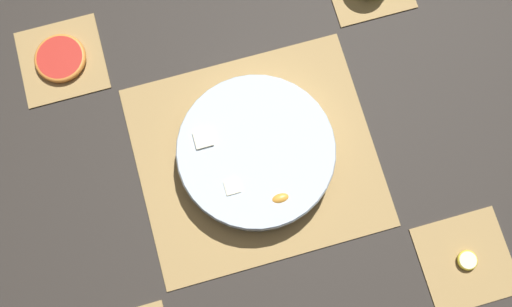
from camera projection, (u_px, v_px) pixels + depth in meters
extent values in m
plane|color=#2D2823|center=(256.00, 157.00, 1.11)|extent=(6.00, 6.00, 0.00)
cube|color=#A8844C|center=(256.00, 156.00, 1.10)|extent=(0.43, 0.39, 0.01)
cube|color=#4C381E|center=(343.00, 132.00, 1.11)|extent=(0.01, 0.38, 0.00)
cube|color=#4C381E|center=(318.00, 139.00, 1.11)|extent=(0.01, 0.38, 0.00)
cube|color=#4C381E|center=(294.00, 146.00, 1.11)|extent=(0.01, 0.38, 0.00)
cube|color=#4C381E|center=(269.00, 153.00, 1.10)|extent=(0.01, 0.38, 0.00)
cube|color=#4C381E|center=(243.00, 160.00, 1.10)|extent=(0.01, 0.38, 0.00)
cube|color=#4C381E|center=(218.00, 166.00, 1.10)|extent=(0.01, 0.38, 0.00)
cube|color=#4C381E|center=(193.00, 173.00, 1.09)|extent=(0.01, 0.38, 0.00)
cube|color=#4C381E|center=(167.00, 180.00, 1.09)|extent=(0.01, 0.38, 0.00)
cube|color=#A8844C|center=(62.00, 60.00, 1.15)|extent=(0.16, 0.16, 0.01)
cube|color=#4C381E|center=(86.00, 53.00, 1.15)|extent=(0.00, 0.16, 0.00)
cube|color=#4C381E|center=(70.00, 58.00, 1.15)|extent=(0.00, 0.16, 0.00)
cube|color=#4C381E|center=(53.00, 62.00, 1.14)|extent=(0.00, 0.16, 0.00)
cube|color=#4C381E|center=(37.00, 66.00, 1.14)|extent=(0.00, 0.16, 0.00)
cube|color=#A8844C|center=(466.00, 260.00, 1.06)|extent=(0.16, 0.16, 0.01)
cube|color=#4C381E|center=(487.00, 254.00, 1.06)|extent=(0.00, 0.16, 0.00)
cube|color=#4C381E|center=(466.00, 260.00, 1.06)|extent=(0.00, 0.16, 0.00)
cube|color=#4C381E|center=(445.00, 267.00, 1.06)|extent=(0.00, 0.16, 0.00)
cylinder|color=silver|center=(256.00, 153.00, 1.08)|extent=(0.28, 0.28, 0.05)
torus|color=silver|center=(256.00, 150.00, 1.06)|extent=(0.28, 0.28, 0.01)
cylinder|color=#F4EABC|center=(306.00, 177.00, 1.05)|extent=(0.03, 0.03, 0.01)
cylinder|color=#F4EABC|center=(212.00, 155.00, 1.06)|extent=(0.03, 0.03, 0.01)
cylinder|color=#F4EABC|center=(294.00, 111.00, 1.09)|extent=(0.03, 0.03, 0.01)
cylinder|color=#F4EABC|center=(290.00, 124.00, 1.10)|extent=(0.03, 0.03, 0.01)
cylinder|color=#F4EABC|center=(261.00, 106.00, 1.10)|extent=(0.03, 0.03, 0.01)
cylinder|color=#F4EABC|center=(247.00, 130.00, 1.08)|extent=(0.03, 0.03, 0.01)
cylinder|color=#F4EABC|center=(287.00, 184.00, 1.05)|extent=(0.03, 0.03, 0.01)
cube|color=beige|center=(283.00, 124.00, 1.07)|extent=(0.02, 0.02, 0.02)
cube|color=beige|center=(204.00, 141.00, 1.07)|extent=(0.03, 0.03, 0.03)
cube|color=beige|center=(232.00, 188.00, 1.05)|extent=(0.03, 0.03, 0.03)
cube|color=beige|center=(267.00, 127.00, 1.09)|extent=(0.02, 0.02, 0.02)
cube|color=beige|center=(203.00, 174.00, 1.05)|extent=(0.02, 0.02, 0.02)
cube|color=beige|center=(303.00, 150.00, 1.07)|extent=(0.02, 0.02, 0.02)
cube|color=beige|center=(243.00, 209.00, 1.06)|extent=(0.03, 0.03, 0.03)
cube|color=beige|center=(247.00, 99.00, 1.09)|extent=(0.02, 0.02, 0.02)
cube|color=beige|center=(263.00, 171.00, 1.08)|extent=(0.03, 0.03, 0.03)
cube|color=beige|center=(250.00, 188.00, 1.06)|extent=(0.03, 0.03, 0.03)
ellipsoid|color=#F9A338|center=(280.00, 198.00, 1.03)|extent=(0.03, 0.02, 0.02)
ellipsoid|color=#F9A338|center=(252.00, 143.00, 1.07)|extent=(0.03, 0.02, 0.02)
ellipsoid|color=#F9A338|center=(265.00, 92.00, 1.08)|extent=(0.03, 0.02, 0.01)
ellipsoid|color=#F9A338|center=(242.00, 158.00, 1.08)|extent=(0.03, 0.02, 0.01)
ellipsoid|color=red|center=(265.00, 152.00, 1.06)|extent=(0.03, 0.02, 0.01)
ellipsoid|color=#F9A338|center=(267.00, 184.00, 1.05)|extent=(0.03, 0.01, 0.01)
ellipsoid|color=red|center=(218.00, 194.00, 1.07)|extent=(0.04, 0.02, 0.02)
cylinder|color=#F4EABC|center=(467.00, 260.00, 1.05)|extent=(0.03, 0.03, 0.01)
torus|color=yellow|center=(467.00, 260.00, 1.05)|extent=(0.04, 0.04, 0.01)
cylinder|color=red|center=(60.00, 58.00, 1.14)|extent=(0.09, 0.09, 0.01)
torus|color=orange|center=(60.00, 58.00, 1.14)|extent=(0.10, 0.10, 0.01)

